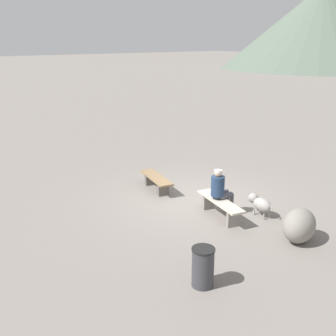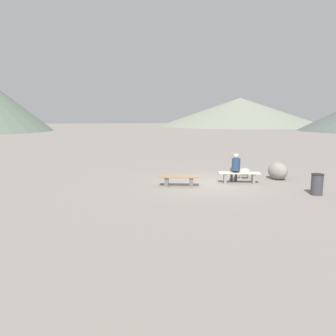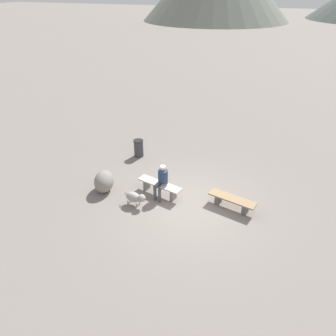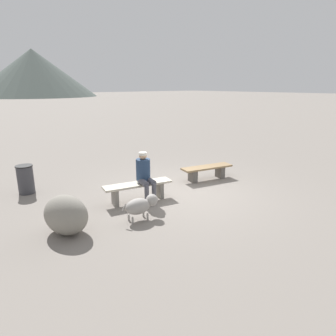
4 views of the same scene
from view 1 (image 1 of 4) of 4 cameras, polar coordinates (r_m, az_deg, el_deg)
The scene contains 8 objects.
ground at distance 11.89m, azimuth 3.80°, elevation -4.69°, with size 210.00×210.00×0.06m, color gray.
bench_left at distance 12.57m, azimuth -1.65°, elevation -1.81°, with size 1.71×0.81×0.43m.
bench_right at distance 10.73m, azimuth 7.33°, elevation -5.18°, with size 1.80×0.80×0.48m.
seated_person at distance 10.74m, azimuth 7.34°, elevation -2.85°, with size 0.42×0.64×1.27m.
dog at distance 11.04m, azimuth 12.82°, elevation -4.87°, with size 0.87×0.42×0.53m.
trash_bin at distance 7.89m, azimuth 4.92°, elevation -13.69°, with size 0.45×0.45×0.79m.
boulder at distance 9.89m, azimuth 17.94°, elevation -7.68°, with size 0.71×1.00×0.80m, color gray.
distant_peak_4 at distance 69.22m, azimuth 20.55°, elevation 18.03°, with size 29.47×29.47×12.20m, color #566656.
Camera 1 is at (8.13, -7.39, 4.50)m, focal length 43.40 mm.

